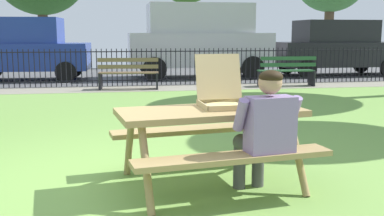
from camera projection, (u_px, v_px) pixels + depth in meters
ground at (104, 133)px, 6.95m from camera, size 28.00×12.39×0.02m
cobblestone_walkway at (110, 89)px, 12.30m from camera, size 28.00×1.40×0.01m
street_asphalt at (111, 75)px, 16.31m from camera, size 28.00×6.84×0.01m
picnic_table_foreground at (211, 126)px, 4.47m from camera, size 2.00×1.73×0.79m
pizza_box_open at (223, 97)px, 4.60m from camera, size 0.51×0.58×0.52m
pizza_slice_on_table at (265, 106)px, 4.56m from camera, size 0.32×0.28×0.02m
adult_at_table at (265, 128)px, 4.09m from camera, size 0.63×0.63×1.19m
iron_fence_streetside at (109, 67)px, 12.89m from camera, size 18.31×0.03×1.06m
park_bench_center at (129, 74)px, 12.18m from camera, size 1.63×0.59×0.85m
park_bench_right at (287, 72)px, 12.89m from camera, size 1.62×0.53×0.85m
parked_car_center at (26, 49)px, 14.43m from camera, size 3.98×1.98×1.98m
parked_car_right at (199, 39)px, 15.27m from camera, size 4.71×2.10×2.46m
parked_car_far_right at (336, 47)px, 16.11m from camera, size 4.41×1.94×1.94m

